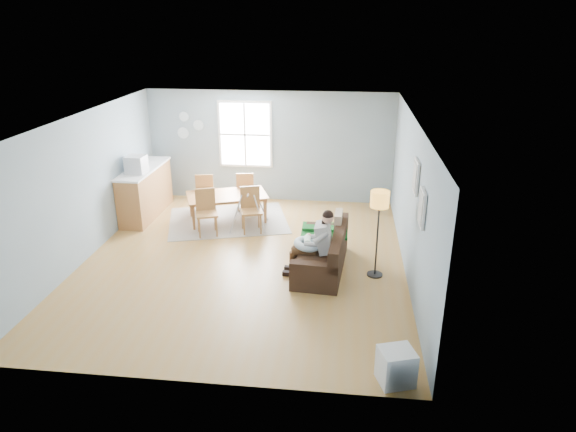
# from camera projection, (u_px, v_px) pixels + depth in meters

# --- Properties ---
(room) EXTENTS (8.40, 9.40, 3.90)m
(room) POSITION_uv_depth(u_px,v_px,m) (240.00, 135.00, 8.88)
(room) COLOR #AA7B3C
(window) EXTENTS (1.32, 0.08, 1.62)m
(window) POSITION_uv_depth(u_px,v_px,m) (245.00, 134.00, 12.43)
(window) COLOR white
(window) RESTS_ON room
(pictures) EXTENTS (0.05, 1.34, 0.74)m
(pictures) POSITION_uv_depth(u_px,v_px,m) (419.00, 191.00, 7.81)
(pictures) COLOR white
(pictures) RESTS_ON room
(wall_plates) EXTENTS (0.67, 0.02, 0.66)m
(wall_plates) POSITION_uv_depth(u_px,v_px,m) (188.00, 126.00, 12.51)
(wall_plates) COLOR #A6BEC7
(wall_plates) RESTS_ON room
(sofa) EXTENTS (0.96, 1.96, 0.77)m
(sofa) POSITION_uv_depth(u_px,v_px,m) (324.00, 255.00, 9.34)
(sofa) COLOR black
(sofa) RESTS_ON room
(green_throw) EXTENTS (0.89, 0.77, 0.04)m
(green_throw) POSITION_uv_depth(u_px,v_px,m) (325.00, 231.00, 9.85)
(green_throw) COLOR #166121
(green_throw) RESTS_ON sofa
(beige_pillow) EXTENTS (0.15, 0.47, 0.47)m
(beige_pillow) POSITION_uv_depth(u_px,v_px,m) (338.00, 224.00, 9.60)
(beige_pillow) COLOR tan
(beige_pillow) RESTS_ON sofa
(father) EXTENTS (0.90, 0.42, 1.25)m
(father) POSITION_uv_depth(u_px,v_px,m) (316.00, 241.00, 8.97)
(father) COLOR #9C9C9F
(father) RESTS_ON sofa
(nursing_pillow) EXTENTS (0.51, 0.50, 0.20)m
(nursing_pillow) POSITION_uv_depth(u_px,v_px,m) (307.00, 244.00, 9.02)
(nursing_pillow) COLOR silver
(nursing_pillow) RESTS_ON father
(infant) EXTENTS (0.14, 0.34, 0.13)m
(infant) POSITION_uv_depth(u_px,v_px,m) (308.00, 239.00, 9.03)
(infant) COLOR white
(infant) RESTS_ON nursing_pillow
(toddler) EXTENTS (0.51, 0.30, 0.78)m
(toddler) POSITION_uv_depth(u_px,v_px,m) (322.00, 232.00, 9.38)
(toddler) COLOR white
(toddler) RESTS_ON sofa
(floor_lamp) EXTENTS (0.32, 0.32, 1.59)m
(floor_lamp) POSITION_uv_depth(u_px,v_px,m) (379.00, 207.00, 8.72)
(floor_lamp) COLOR black
(floor_lamp) RESTS_ON room
(storage_cube) EXTENTS (0.52, 0.49, 0.47)m
(storage_cube) POSITION_uv_depth(u_px,v_px,m) (395.00, 366.00, 6.45)
(storage_cube) COLOR silver
(storage_cube) RESTS_ON room
(rug) EXTENTS (3.04, 2.62, 0.01)m
(rug) POSITION_uv_depth(u_px,v_px,m) (228.00, 220.00, 11.64)
(rug) COLOR gray
(rug) RESTS_ON room
(dining_table) EXTENTS (1.98, 1.53, 0.62)m
(dining_table) POSITION_uv_depth(u_px,v_px,m) (228.00, 208.00, 11.53)
(dining_table) COLOR #996232
(dining_table) RESTS_ON rug
(chair_sw) EXTENTS (0.56, 0.56, 0.97)m
(chair_sw) POSITION_uv_depth(u_px,v_px,m) (206.00, 209.00, 10.78)
(chair_sw) COLOR #965C33
(chair_sw) RESTS_ON rug
(chair_se) EXTENTS (0.54, 0.54, 0.97)m
(chair_se) POSITION_uv_depth(u_px,v_px,m) (251.00, 206.00, 10.92)
(chair_se) COLOR #965C33
(chair_se) RESTS_ON rug
(chair_nw) EXTENTS (0.50, 0.50, 0.95)m
(chair_nw) POSITION_uv_depth(u_px,v_px,m) (205.00, 190.00, 11.96)
(chair_nw) COLOR #965C33
(chair_nw) RESTS_ON rug
(chair_ne) EXTENTS (0.50, 0.50, 0.94)m
(chair_ne) POSITION_uv_depth(u_px,v_px,m) (245.00, 188.00, 12.11)
(chair_ne) COLOR #965C33
(chair_ne) RESTS_ON rug
(counter) EXTENTS (0.61, 2.03, 1.14)m
(counter) POSITION_uv_depth(u_px,v_px,m) (145.00, 191.00, 11.78)
(counter) COLOR #996232
(counter) RESTS_ON room
(monitor) EXTENTS (0.42, 0.40, 0.38)m
(monitor) POSITION_uv_depth(u_px,v_px,m) (136.00, 164.00, 11.15)
(monitor) COLOR #B6B6BB
(monitor) RESTS_ON counter
(baby_swing) EXTENTS (0.85, 0.87, 0.81)m
(baby_swing) POSITION_uv_depth(u_px,v_px,m) (249.00, 212.00, 11.14)
(baby_swing) COLOR #B6B6BB
(baby_swing) RESTS_ON room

